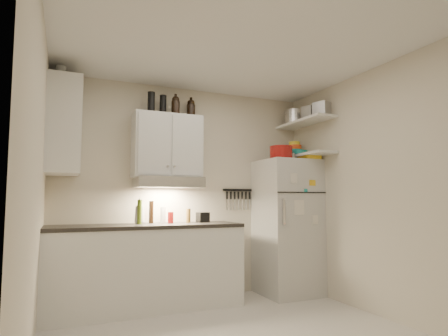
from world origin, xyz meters
name	(u,v)px	position (x,y,z in m)	size (l,w,h in m)	color
ceiling	(238,44)	(0.00, 0.00, 2.61)	(3.20, 3.00, 0.02)	white
back_wall	(186,191)	(0.00, 1.51, 1.30)	(3.20, 0.02, 2.60)	beige
left_wall	(34,184)	(-1.61, 0.00, 1.30)	(0.02, 3.00, 2.60)	beige
right_wall	(376,189)	(1.61, 0.00, 1.30)	(0.02, 3.00, 2.60)	beige
base_cabinet	(146,268)	(-0.55, 1.20, 0.44)	(2.10, 0.60, 0.88)	white
countertop	(147,226)	(-0.55, 1.20, 0.90)	(2.10, 0.62, 0.04)	#292623
upper_cabinet	(167,146)	(-0.30, 1.33, 1.83)	(0.80, 0.33, 0.75)	white
side_cabinet	(64,126)	(-1.44, 1.20, 1.95)	(0.33, 0.55, 1.00)	white
range_hood	(168,183)	(-0.30, 1.27, 1.39)	(0.76, 0.46, 0.12)	silver
fridge	(287,226)	(1.25, 1.16, 0.85)	(0.70, 0.68, 1.70)	silver
shelf_hi	(304,122)	(1.45, 1.02, 2.20)	(0.30, 0.95, 0.03)	white
shelf_lo	(305,156)	(1.45, 1.02, 1.76)	(0.30, 0.95, 0.03)	white
knife_strip	(238,190)	(0.70, 1.49, 1.32)	(0.42, 0.02, 0.03)	black
dutch_oven	(281,153)	(1.09, 1.04, 1.78)	(0.28, 0.28, 0.16)	maroon
book_stack	(309,156)	(1.45, 0.94, 1.74)	(0.20, 0.26, 0.09)	gold
spice_jar	(293,157)	(1.28, 1.05, 1.74)	(0.05, 0.05, 0.09)	silver
stock_pot	(295,118)	(1.47, 1.28, 2.32)	(0.28, 0.28, 0.20)	silver
tin_a	(310,113)	(1.47, 0.94, 2.30)	(0.17, 0.16, 0.17)	#AAAAAD
tin_b	(322,110)	(1.52, 0.74, 2.31)	(0.18, 0.18, 0.18)	#AAAAAD
bowl_teal	(294,153)	(1.44, 1.27, 1.82)	(0.24, 0.24, 0.09)	teal
bowl_orange	(294,147)	(1.44, 1.25, 1.90)	(0.19, 0.19, 0.06)	#ED4716
bowl_yellow	(294,144)	(1.44, 1.25, 1.95)	(0.15, 0.15, 0.05)	yellow
plates	(300,153)	(1.38, 1.05, 1.80)	(0.21, 0.21, 0.05)	teal
growler_a	(176,105)	(-0.22, 1.28, 2.32)	(0.10, 0.10, 0.23)	black
growler_b	(191,109)	(0.01, 1.39, 2.32)	(0.10, 0.10, 0.25)	black
thermos_a	(163,105)	(-0.36, 1.33, 2.32)	(0.08, 0.08, 0.23)	black
thermos_b	(151,102)	(-0.51, 1.28, 2.32)	(0.08, 0.08, 0.24)	black
side_jar	(61,73)	(-1.49, 1.20, 2.52)	(0.10, 0.10, 0.14)	silver
soap_bottle	(140,210)	(-0.62, 1.27, 1.08)	(0.12, 0.12, 0.32)	white
pepper_mill	(188,216)	(-0.05, 1.27, 1.00)	(0.05, 0.05, 0.17)	brown
oil_bottle	(140,212)	(-0.63, 1.23, 1.06)	(0.05, 0.05, 0.27)	#4F6719
vinegar_bottle	(151,212)	(-0.48, 1.34, 1.05)	(0.05, 0.05, 0.26)	black
clear_bottle	(163,215)	(-0.34, 1.34, 1.01)	(0.06, 0.06, 0.18)	silver
red_jar	(171,218)	(-0.27, 1.25, 0.99)	(0.07, 0.07, 0.13)	maroon
caddy	(203,217)	(0.14, 1.30, 0.98)	(0.14, 0.10, 0.12)	black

